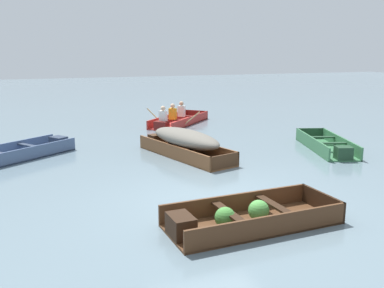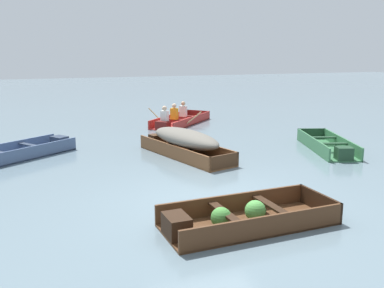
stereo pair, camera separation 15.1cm
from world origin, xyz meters
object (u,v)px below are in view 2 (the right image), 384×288
rowboat_red_with_crew (178,120)px  skiff_wooden_brown_far_moored (185,141)px  skiff_green_near_moored (328,146)px  skiff_slate_blue_mid_moored (20,153)px  dinghy_dark_varnish_foreground (241,218)px

rowboat_red_with_crew → skiff_wooden_brown_far_moored: bearing=-105.4°
skiff_green_near_moored → skiff_slate_blue_mid_moored: 8.98m
skiff_slate_blue_mid_moored → rowboat_red_with_crew: 6.86m
skiff_green_near_moored → skiff_slate_blue_mid_moored: (-8.71, 2.20, -0.01)m
rowboat_red_with_crew → skiff_slate_blue_mid_moored: bearing=-148.1°
dinghy_dark_varnish_foreground → rowboat_red_with_crew: size_ratio=0.95×
skiff_wooden_brown_far_moored → dinghy_dark_varnish_foreground: bearing=-97.2°
skiff_green_near_moored → skiff_wooden_brown_far_moored: bearing=169.5°
skiff_green_near_moored → rowboat_red_with_crew: (-2.89, 5.82, 0.06)m
skiff_green_near_moored → skiff_slate_blue_mid_moored: size_ratio=0.93×
dinghy_dark_varnish_foreground → skiff_green_near_moored: (4.91, 4.24, -0.01)m
dinghy_dark_varnish_foreground → skiff_green_near_moored: dinghy_dark_varnish_foreground is taller
dinghy_dark_varnish_foreground → skiff_green_near_moored: 6.49m
dinghy_dark_varnish_foreground → skiff_green_near_moored: bearing=40.8°
dinghy_dark_varnish_foreground → rowboat_red_with_crew: 10.26m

